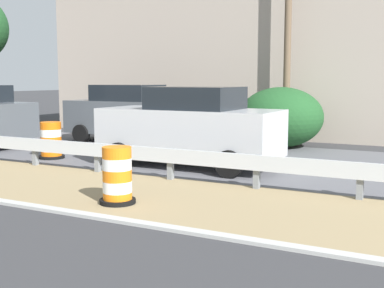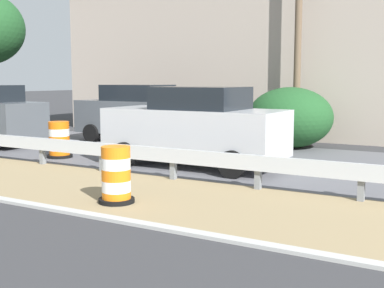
% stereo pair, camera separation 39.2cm
% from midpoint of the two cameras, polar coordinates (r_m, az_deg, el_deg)
% --- Properties ---
extents(traffic_barrel_close, '(0.66, 0.66, 1.03)m').
position_cam_midpoint_polar(traffic_barrel_close, '(9.25, -7.32, -3.76)').
color(traffic_barrel_close, orange).
rests_on(traffic_barrel_close, ground).
extents(traffic_barrel_mid, '(0.72, 0.72, 1.04)m').
position_cam_midpoint_polar(traffic_barrel_mid, '(14.93, -13.97, 0.29)').
color(traffic_barrel_mid, orange).
rests_on(traffic_barrel_mid, ground).
extents(car_trailing_near_lane, '(2.12, 4.80, 2.04)m').
position_cam_midpoint_polar(car_trailing_near_lane, '(18.19, -5.06, 3.45)').
color(car_trailing_near_lane, '#4C5156').
rests_on(car_trailing_near_lane, ground).
extents(car_trailing_far_lane, '(2.12, 4.61, 2.04)m').
position_cam_midpoint_polar(car_trailing_far_lane, '(12.92, 1.27, 1.94)').
color(car_trailing_far_lane, silver).
rests_on(car_trailing_far_lane, ground).
extents(roadside_shop_near, '(7.80, 15.57, 6.38)m').
position_cam_midpoint_polar(roadside_shop_near, '(23.38, 7.42, 9.60)').
color(roadside_shop_near, '#AD9E8E').
rests_on(roadside_shop_near, ground).
extents(utility_pole_near, '(0.24, 1.80, 7.54)m').
position_cam_midpoint_polar(utility_pole_near, '(18.11, 12.48, 12.49)').
color(utility_pole_near, brown).
rests_on(utility_pole_near, ground).
extents(bush_roadside, '(2.77, 2.77, 1.98)m').
position_cam_midpoint_polar(bush_roadside, '(16.91, 11.62, 2.94)').
color(bush_roadside, '#1E4C23').
rests_on(bush_roadside, ground).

